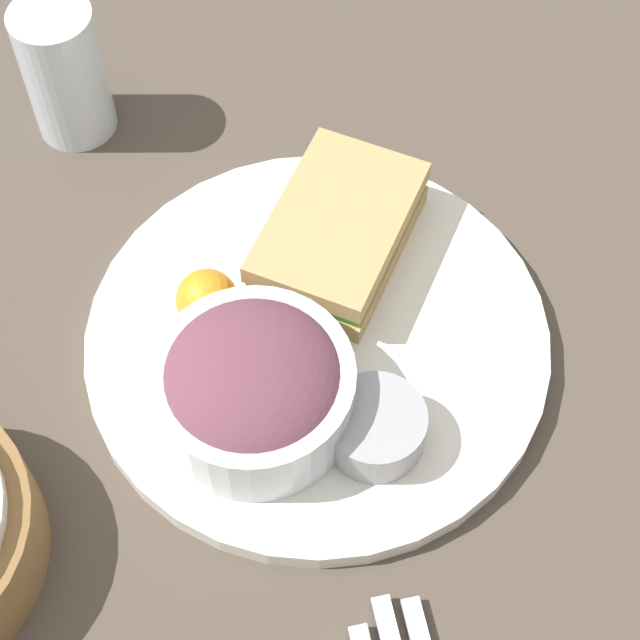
# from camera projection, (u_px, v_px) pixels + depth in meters

# --- Properties ---
(ground_plane) EXTENTS (4.00, 4.00, 0.00)m
(ground_plane) POSITION_uv_depth(u_px,v_px,m) (320.00, 347.00, 0.77)
(ground_plane) COLOR #4C4238
(plate) EXTENTS (0.33, 0.33, 0.02)m
(plate) POSITION_uv_depth(u_px,v_px,m) (320.00, 341.00, 0.77)
(plate) COLOR white
(plate) RESTS_ON ground_plane
(sandwich) EXTENTS (0.16, 0.14, 0.04)m
(sandwich) POSITION_uv_depth(u_px,v_px,m) (341.00, 232.00, 0.78)
(sandwich) COLOR tan
(sandwich) RESTS_ON plate
(salad_bowl) EXTENTS (0.13, 0.13, 0.07)m
(salad_bowl) POSITION_uv_depth(u_px,v_px,m) (256.00, 387.00, 0.70)
(salad_bowl) COLOR silver
(salad_bowl) RESTS_ON plate
(dressing_cup) EXTENTS (0.07, 0.07, 0.03)m
(dressing_cup) POSITION_uv_depth(u_px,v_px,m) (378.00, 427.00, 0.70)
(dressing_cup) COLOR #99999E
(dressing_cup) RESTS_ON plate
(orange_wedge) EXTENTS (0.04, 0.04, 0.04)m
(orange_wedge) POSITION_uv_depth(u_px,v_px,m) (210.00, 300.00, 0.75)
(orange_wedge) COLOR orange
(orange_wedge) RESTS_ON plate
(drink_glass) EXTENTS (0.06, 0.06, 0.12)m
(drink_glass) POSITION_uv_depth(u_px,v_px,m) (67.00, 72.00, 0.84)
(drink_glass) COLOR silver
(drink_glass) RESTS_ON ground_plane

